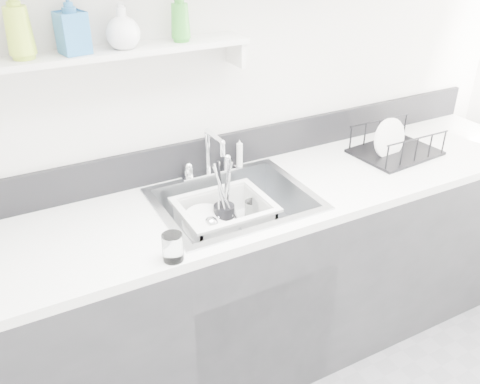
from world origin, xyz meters
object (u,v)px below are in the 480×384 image
counter_run (235,286)px  sink (234,218)px  dish_rack (397,140)px  wash_tub (225,219)px

counter_run → sink: bearing=0.0°
sink → dish_rack: 0.92m
sink → wash_tub: sink is taller
sink → wash_tub: (-0.04, 0.02, -0.00)m
wash_tub → counter_run: bearing=-26.4°
sink → wash_tub: 0.04m
counter_run → dish_rack: 1.05m
counter_run → sink: 0.37m
counter_run → wash_tub: bearing=153.6°
counter_run → sink: sink is taller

